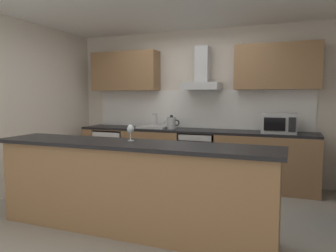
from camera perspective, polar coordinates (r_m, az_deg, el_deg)
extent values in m
cube|color=gray|center=(4.32, -1.52, -14.51)|extent=(5.52, 4.43, 0.02)
cube|color=white|center=(4.23, -1.61, 21.14)|extent=(5.52, 4.43, 0.02)
cube|color=silver|center=(5.75, 5.31, 3.72)|extent=(5.52, 0.12, 2.60)
cube|color=silver|center=(5.41, -24.90, 3.16)|extent=(0.12, 4.43, 2.60)
cube|color=white|center=(5.68, 5.10, 2.99)|extent=(3.84, 0.02, 0.66)
cube|color=olive|center=(5.48, 4.14, -5.51)|extent=(3.98, 0.60, 0.86)
cube|color=black|center=(5.41, 4.17, -0.82)|extent=(3.98, 0.60, 0.04)
cube|color=olive|center=(3.54, -6.62, -11.01)|extent=(3.03, 0.52, 0.93)
cube|color=black|center=(3.43, -6.71, -3.24)|extent=(3.13, 0.64, 0.04)
cube|color=olive|center=(6.06, -7.59, 9.55)|extent=(1.27, 0.32, 0.70)
cube|color=olive|center=(5.32, 18.73, 9.92)|extent=(1.27, 0.32, 0.70)
cube|color=slate|center=(5.41, 5.58, -5.33)|extent=(0.60, 0.56, 0.80)
cube|color=black|center=(5.15, 4.69, -6.59)|extent=(0.50, 0.02, 0.48)
cube|color=#B7BABC|center=(5.08, 4.72, -2.13)|extent=(0.54, 0.02, 0.09)
cylinder|color=#B7BABC|center=(5.08, 4.60, -4.01)|extent=(0.49, 0.02, 0.02)
cube|color=white|center=(6.05, -9.43, -4.59)|extent=(0.58, 0.56, 0.85)
cube|color=silver|center=(5.81, -10.90, -5.02)|extent=(0.55, 0.02, 0.80)
cylinder|color=#B7BABC|center=(5.67, -9.12, -4.81)|extent=(0.02, 0.02, 0.38)
cube|color=#B7BABC|center=(5.12, 19.11, 0.46)|extent=(0.50, 0.36, 0.30)
cube|color=black|center=(4.93, 18.33, 0.31)|extent=(0.30, 0.02, 0.19)
cube|color=black|center=(4.92, 21.12, 0.22)|extent=(0.10, 0.01, 0.21)
cube|color=silver|center=(5.63, -2.58, -0.15)|extent=(0.50, 0.40, 0.04)
cylinder|color=#B7BABC|center=(5.74, -2.07, 1.03)|extent=(0.03, 0.03, 0.26)
cylinder|color=#B7BABC|center=(5.65, -2.40, 2.19)|extent=(0.03, 0.16, 0.03)
cylinder|color=#B7BABC|center=(5.45, 0.61, 0.50)|extent=(0.15, 0.15, 0.20)
sphere|color=black|center=(5.44, 0.61, 1.67)|extent=(0.06, 0.06, 0.06)
cone|color=#B7BABC|center=(5.49, -0.36, 0.95)|extent=(0.09, 0.04, 0.07)
torus|color=black|center=(5.42, 1.50, 0.58)|extent=(0.11, 0.02, 0.11)
cube|color=#B7BABC|center=(5.42, 5.97, 7.00)|extent=(0.62, 0.45, 0.12)
cube|color=#B7BABC|center=(5.49, 6.15, 10.74)|extent=(0.22, 0.22, 0.60)
cylinder|color=silver|center=(3.56, -6.64, -2.56)|extent=(0.07, 0.07, 0.01)
cylinder|color=silver|center=(3.55, -6.65, -1.80)|extent=(0.01, 0.01, 0.09)
ellipsoid|color=silver|center=(3.54, -6.66, -0.53)|extent=(0.08, 0.08, 0.10)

